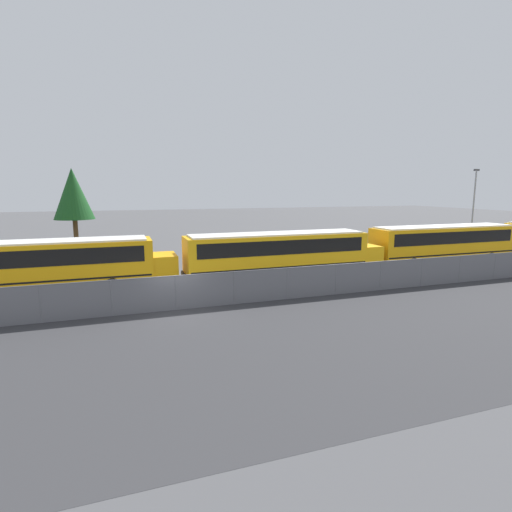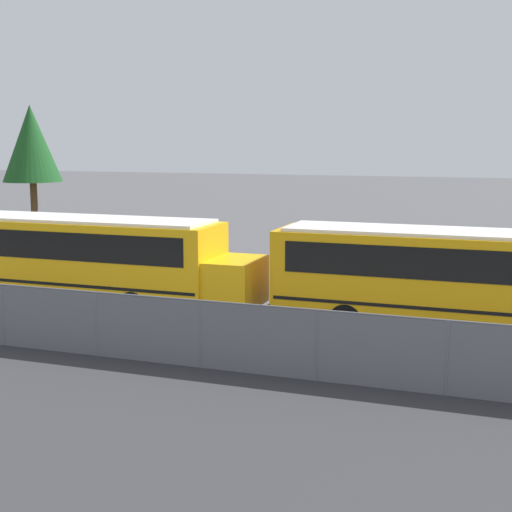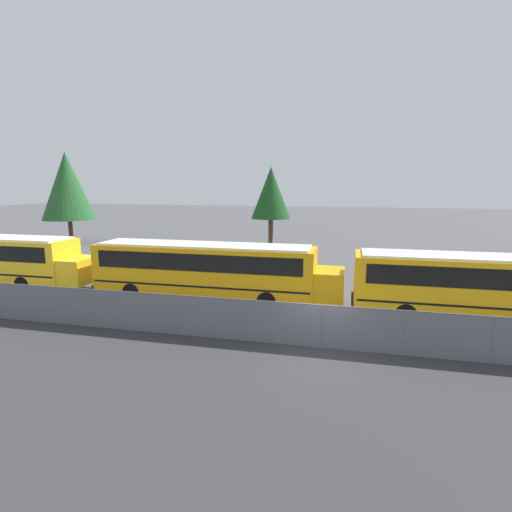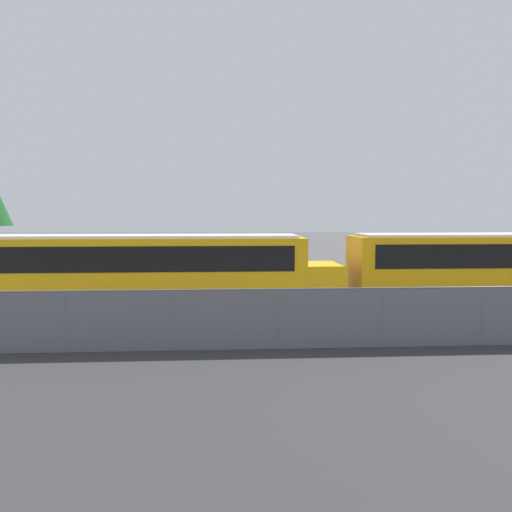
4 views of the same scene
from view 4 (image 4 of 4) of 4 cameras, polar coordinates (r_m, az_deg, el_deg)
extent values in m
cylinder|color=slate|center=(15.01, -20.91, -7.06)|extent=(0.07, 0.07, 1.74)
cylinder|color=slate|center=(14.41, -9.34, -7.29)|extent=(0.07, 0.07, 1.74)
cylinder|color=slate|center=(14.42, 2.70, -7.22)|extent=(0.07, 0.07, 1.74)
cylinder|color=slate|center=(15.05, 14.21, -6.86)|extent=(0.07, 0.07, 1.74)
cylinder|color=slate|center=(16.22, 24.42, -6.31)|extent=(0.07, 0.07, 1.74)
cube|color=#EDA80F|center=(19.10, -12.99, -1.72)|extent=(12.16, 2.49, 2.53)
cube|color=black|center=(19.04, -13.02, -0.06)|extent=(11.19, 2.53, 0.91)
cube|color=black|center=(19.19, -12.95, -3.82)|extent=(11.92, 2.52, 0.10)
cube|color=#EDA80F|center=(19.27, 7.49, -3.10)|extent=(1.46, 2.29, 1.52)
cube|color=silver|center=(19.00, -13.06, 2.22)|extent=(11.56, 2.24, 0.10)
cylinder|color=black|center=(20.14, -1.71, -4.90)|extent=(0.98, 0.28, 0.98)
cylinder|color=black|center=(17.93, -1.47, -6.09)|extent=(0.98, 0.28, 0.98)
cylinder|color=black|center=(21.27, -22.54, -4.74)|extent=(0.98, 0.28, 0.98)
cylinder|color=black|center=(19.19, -24.71, -5.81)|extent=(0.98, 0.28, 0.98)
cube|color=orange|center=(22.33, 26.34, -1.17)|extent=(12.16, 2.49, 2.53)
cube|color=black|center=(22.29, 26.39, 0.25)|extent=(11.19, 2.53, 0.91)
cube|color=black|center=(22.41, 26.27, -2.97)|extent=(11.92, 2.52, 0.10)
cube|color=black|center=(20.14, 10.88, -4.55)|extent=(0.12, 2.49, 0.24)
cube|color=silver|center=(22.25, 26.46, 2.19)|extent=(11.56, 2.24, 0.10)
cylinder|color=black|center=(21.92, 16.13, -4.30)|extent=(0.98, 0.28, 0.98)
cylinder|color=black|center=(19.84, 18.34, -5.28)|extent=(0.98, 0.28, 0.98)
camera|label=1|loc=(14.16, -116.81, 6.50)|focal=28.00mm
camera|label=2|loc=(11.91, 96.06, 8.40)|focal=50.00mm
camera|label=3|loc=(9.86, -100.03, 13.71)|focal=28.00mm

